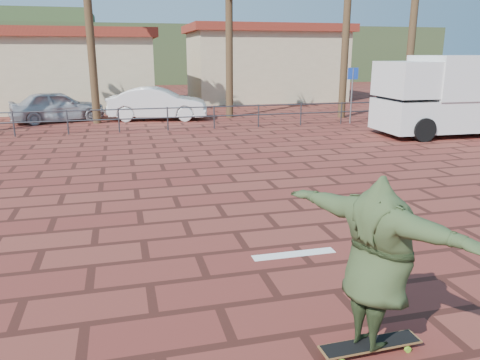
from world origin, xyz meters
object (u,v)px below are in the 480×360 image
Objects in this scene: campervan at (455,94)px; car_white at (158,104)px; longboard at (370,345)px; car_silver at (58,106)px; skateboarder at (377,263)px.

campervan is 13.30m from car_white.
longboard is 0.24× the size of car_white.
longboard is at bearing -166.85° from car_white.
car_white is at bearing -111.34° from car_silver.
car_white reaches higher than car_silver.
longboard is 0.50× the size of skateboarder.
campervan is 1.40× the size of car_silver.
car_white is (4.68, -0.52, 0.05)m from car_silver.
campervan reaches higher than skateboarder.
campervan is at bearing 47.61° from longboard.
campervan is 1.26× the size of car_white.
car_silver is 0.90× the size of car_white.
campervan is at bearing -112.06° from car_white.
longboard is at bearing -129.32° from campervan.
skateboarder is 0.49× the size of car_white.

